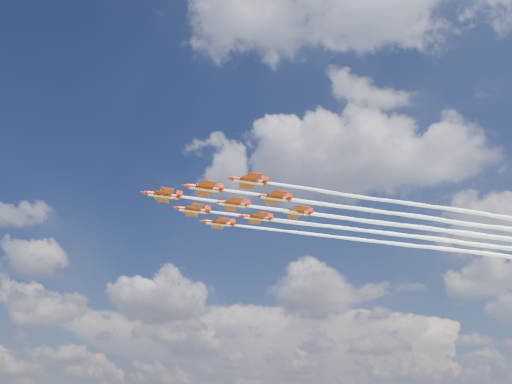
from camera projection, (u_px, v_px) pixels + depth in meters
jet_lead at (384, 223)px, 154.27m from camera, size 115.42×88.83×2.83m
jet_row2_port at (426, 218)px, 150.28m from camera, size 115.42×88.83×2.83m
jet_row2_starb at (397, 235)px, 163.74m from camera, size 115.42×88.83×2.83m
jet_row3_port at (470, 212)px, 146.29m from camera, size 115.42×88.83×2.83m
jet_row3_centre at (437, 230)px, 159.75m from camera, size 115.42×88.83×2.83m
jet_row3_starb at (409, 245)px, 173.20m from camera, size 115.42×88.83×2.83m
jet_row4_port at (479, 225)px, 155.76m from camera, size 115.42×88.83×2.83m
jet_row4_starb at (447, 241)px, 169.21m from camera, size 115.42×88.83×2.83m
jet_tail at (487, 236)px, 165.22m from camera, size 115.42×88.83×2.83m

